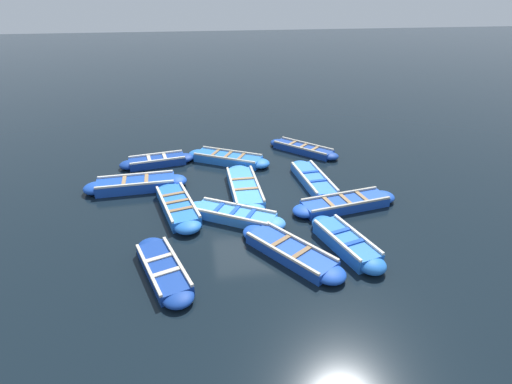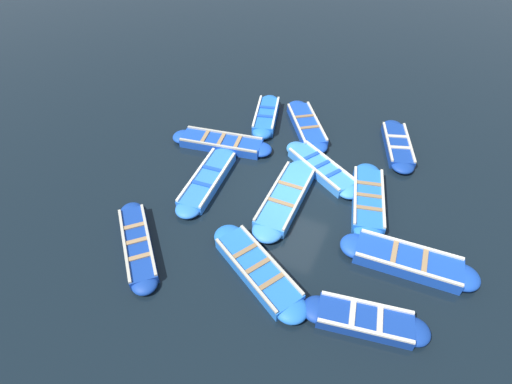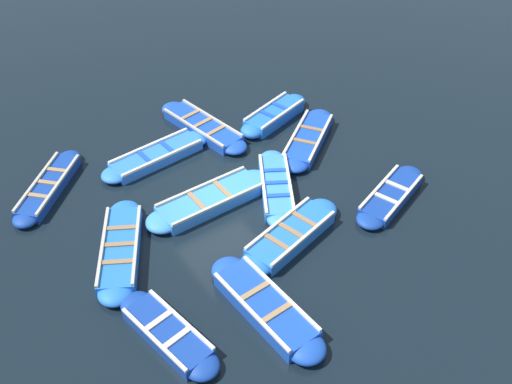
{
  "view_description": "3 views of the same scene",
  "coord_description": "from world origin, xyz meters",
  "px_view_note": "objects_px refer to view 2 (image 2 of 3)",
  "views": [
    {
      "loc": [
        -12.66,
        1.58,
        6.92
      ],
      "look_at": [
        -0.2,
        -0.36,
        0.36
      ],
      "focal_mm": 28.0,
      "sensor_mm": 36.0,
      "label": 1
    },
    {
      "loc": [
        9.25,
        2.96,
        9.37
      ],
      "look_at": [
        0.87,
        -0.95,
        0.36
      ],
      "focal_mm": 28.0,
      "sensor_mm": 36.0,
      "label": 2
    },
    {
      "loc": [
        6.66,
        11.27,
        11.45
      ],
      "look_at": [
        -0.75,
        0.41,
        0.18
      ],
      "focal_mm": 42.0,
      "sensor_mm": 36.0,
      "label": 3
    }
  ],
  "objects_px": {
    "boat_tucked": "(138,244)",
    "boat_far_corner": "(365,320)",
    "boat_mid_row": "(408,261)",
    "boat_alongside": "(258,270)",
    "boat_drifting": "(397,145)",
    "boat_bow_out": "(321,168)",
    "boat_centre": "(368,200)",
    "boat_near_quay": "(208,180)",
    "boat_outer_left": "(306,125)",
    "boat_end_of_row": "(221,143)",
    "boat_inner_gap": "(266,116)",
    "boat_outer_right": "(286,198)"
  },
  "relations": [
    {
      "from": "boat_near_quay",
      "to": "boat_drifting",
      "type": "bearing_deg",
      "value": 130.48
    },
    {
      "from": "boat_mid_row",
      "to": "boat_far_corner",
      "type": "height_order",
      "value": "boat_mid_row"
    },
    {
      "from": "boat_outer_left",
      "to": "boat_alongside",
      "type": "distance_m",
      "value": 7.18
    },
    {
      "from": "boat_alongside",
      "to": "boat_far_corner",
      "type": "xyz_separation_m",
      "value": [
        0.22,
        3.05,
        -0.01
      ]
    },
    {
      "from": "boat_near_quay",
      "to": "boat_end_of_row",
      "type": "distance_m",
      "value": 2.08
    },
    {
      "from": "boat_inner_gap",
      "to": "boat_near_quay",
      "type": "distance_m",
      "value": 4.34
    },
    {
      "from": "boat_outer_left",
      "to": "boat_far_corner",
      "type": "xyz_separation_m",
      "value": [
        7.31,
        4.18,
        -0.0
      ]
    },
    {
      "from": "boat_inner_gap",
      "to": "boat_bow_out",
      "type": "bearing_deg",
      "value": 55.32
    },
    {
      "from": "boat_outer_right",
      "to": "boat_alongside",
      "type": "height_order",
      "value": "same"
    },
    {
      "from": "boat_tucked",
      "to": "boat_end_of_row",
      "type": "bearing_deg",
      "value": -178.93
    },
    {
      "from": "boat_bow_out",
      "to": "boat_far_corner",
      "type": "height_order",
      "value": "same"
    },
    {
      "from": "boat_outer_left",
      "to": "boat_inner_gap",
      "type": "distance_m",
      "value": 1.71
    },
    {
      "from": "boat_outer_right",
      "to": "boat_drifting",
      "type": "bearing_deg",
      "value": 147.89
    },
    {
      "from": "boat_centre",
      "to": "boat_tucked",
      "type": "relative_size",
      "value": 1.23
    },
    {
      "from": "boat_centre",
      "to": "boat_inner_gap",
      "type": "distance_m",
      "value": 5.77
    },
    {
      "from": "boat_outer_right",
      "to": "boat_bow_out",
      "type": "bearing_deg",
      "value": 163.04
    },
    {
      "from": "boat_drifting",
      "to": "boat_near_quay",
      "type": "distance_m",
      "value": 7.25
    },
    {
      "from": "boat_inner_gap",
      "to": "boat_alongside",
      "type": "bearing_deg",
      "value": 22.16
    },
    {
      "from": "boat_bow_out",
      "to": "boat_near_quay",
      "type": "bearing_deg",
      "value": -56.47
    },
    {
      "from": "boat_far_corner",
      "to": "boat_tucked",
      "type": "bearing_deg",
      "value": -86.17
    },
    {
      "from": "boat_bow_out",
      "to": "boat_far_corner",
      "type": "xyz_separation_m",
      "value": [
        5.06,
        2.81,
        -0.0
      ]
    },
    {
      "from": "boat_near_quay",
      "to": "boat_far_corner",
      "type": "height_order",
      "value": "boat_far_corner"
    },
    {
      "from": "boat_inner_gap",
      "to": "boat_mid_row",
      "type": "bearing_deg",
      "value": 52.95
    },
    {
      "from": "boat_inner_gap",
      "to": "boat_tucked",
      "type": "height_order",
      "value": "boat_inner_gap"
    },
    {
      "from": "boat_end_of_row",
      "to": "boat_far_corner",
      "type": "bearing_deg",
      "value": 54.09
    },
    {
      "from": "boat_outer_left",
      "to": "boat_inner_gap",
      "type": "bearing_deg",
      "value": -85.62
    },
    {
      "from": "boat_mid_row",
      "to": "boat_alongside",
      "type": "distance_m",
      "value": 4.21
    },
    {
      "from": "boat_alongside",
      "to": "boat_tucked",
      "type": "height_order",
      "value": "boat_alongside"
    },
    {
      "from": "boat_near_quay",
      "to": "boat_mid_row",
      "type": "bearing_deg",
      "value": 84.98
    },
    {
      "from": "boat_centre",
      "to": "boat_near_quay",
      "type": "xyz_separation_m",
      "value": [
        1.34,
        -5.2,
        -0.03
      ]
    },
    {
      "from": "boat_drifting",
      "to": "boat_mid_row",
      "type": "bearing_deg",
      "value": 13.53
    },
    {
      "from": "boat_near_quay",
      "to": "boat_end_of_row",
      "type": "height_order",
      "value": "boat_end_of_row"
    },
    {
      "from": "boat_drifting",
      "to": "boat_far_corner",
      "type": "distance_m",
      "value": 7.58
    },
    {
      "from": "boat_tucked",
      "to": "boat_far_corner",
      "type": "relative_size",
      "value": 0.93
    },
    {
      "from": "boat_inner_gap",
      "to": "boat_tucked",
      "type": "bearing_deg",
      "value": -5.41
    },
    {
      "from": "boat_outer_right",
      "to": "boat_tucked",
      "type": "relative_size",
      "value": 1.34
    },
    {
      "from": "boat_drifting",
      "to": "boat_far_corner",
      "type": "bearing_deg",
      "value": 4.76
    },
    {
      "from": "boat_mid_row",
      "to": "boat_bow_out",
      "type": "relative_size",
      "value": 1.13
    },
    {
      "from": "boat_alongside",
      "to": "boat_far_corner",
      "type": "relative_size",
      "value": 1.15
    },
    {
      "from": "boat_outer_left",
      "to": "boat_outer_right",
      "type": "height_order",
      "value": "boat_outer_right"
    },
    {
      "from": "boat_bow_out",
      "to": "boat_centre",
      "type": "bearing_deg",
      "value": 64.99
    },
    {
      "from": "boat_near_quay",
      "to": "boat_tucked",
      "type": "xyz_separation_m",
      "value": [
        3.29,
        -0.46,
        -0.0
      ]
    },
    {
      "from": "boat_end_of_row",
      "to": "boat_alongside",
      "type": "bearing_deg",
      "value": 38.28
    },
    {
      "from": "boat_outer_right",
      "to": "boat_mid_row",
      "type": "relative_size",
      "value": 1.05
    },
    {
      "from": "boat_near_quay",
      "to": "boat_end_of_row",
      "type": "xyz_separation_m",
      "value": [
        -2.0,
        -0.56,
        0.01
      ]
    },
    {
      "from": "boat_outer_left",
      "to": "boat_alongside",
      "type": "bearing_deg",
      "value": 9.07
    },
    {
      "from": "boat_far_corner",
      "to": "boat_centre",
      "type": "bearing_deg",
      "value": -167.29
    },
    {
      "from": "boat_outer_right",
      "to": "boat_far_corner",
      "type": "distance_m",
      "value": 4.63
    },
    {
      "from": "boat_outer_right",
      "to": "boat_tucked",
      "type": "distance_m",
      "value": 4.82
    },
    {
      "from": "boat_alongside",
      "to": "boat_tucked",
      "type": "bearing_deg",
      "value": -79.43
    }
  ]
}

